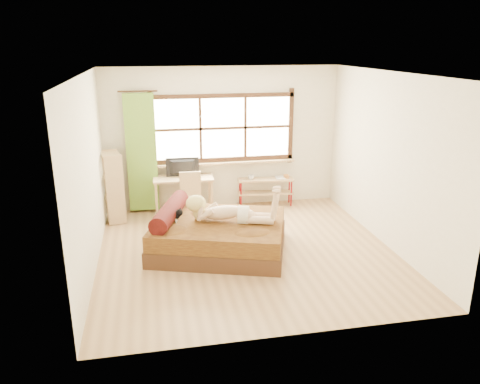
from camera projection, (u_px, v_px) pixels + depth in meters
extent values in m
plane|color=#9E754C|center=(247.00, 251.00, 7.30)|extent=(4.50, 4.50, 0.00)
plane|color=white|center=(248.00, 73.00, 6.48)|extent=(4.50, 4.50, 0.00)
plane|color=silver|center=(223.00, 138.00, 8.99)|extent=(4.50, 0.00, 4.50)
plane|color=silver|center=(293.00, 222.00, 4.79)|extent=(4.50, 0.00, 4.50)
plane|color=silver|center=(88.00, 176.00, 6.48)|extent=(0.00, 4.50, 4.50)
plane|color=silver|center=(388.00, 160.00, 7.30)|extent=(0.00, 4.50, 4.50)
cube|color=#FFEDBF|center=(223.00, 128.00, 8.93)|extent=(2.60, 0.01, 1.30)
cube|color=tan|center=(224.00, 163.00, 9.06)|extent=(2.80, 0.16, 0.04)
cube|color=olive|center=(142.00, 153.00, 8.66)|extent=(0.55, 0.10, 2.20)
cube|color=#381F11|center=(220.00, 243.00, 7.30)|extent=(2.37, 2.12, 0.25)
cube|color=#391D0D|center=(219.00, 228.00, 7.22)|extent=(2.33, 2.08, 0.25)
cylinder|color=black|center=(170.00, 211.00, 7.23)|extent=(0.68, 1.37, 0.28)
cube|color=tan|center=(183.00, 178.00, 8.77)|extent=(1.13, 0.55, 0.04)
cube|color=tan|center=(157.00, 201.00, 8.60)|extent=(0.05, 0.05, 0.67)
cube|color=tan|center=(212.00, 198.00, 8.76)|extent=(0.05, 0.05, 0.67)
cube|color=tan|center=(157.00, 194.00, 8.99)|extent=(0.05, 0.05, 0.67)
cube|color=tan|center=(210.00, 191.00, 9.14)|extent=(0.05, 0.05, 0.67)
imported|color=black|center=(183.00, 168.00, 8.75)|extent=(0.62, 0.10, 0.36)
cube|color=tan|center=(191.00, 199.00, 8.45)|extent=(0.40, 0.40, 0.04)
cube|color=tan|center=(190.00, 184.00, 8.54)|extent=(0.39, 0.05, 0.45)
cube|color=tan|center=(183.00, 214.00, 8.33)|extent=(0.04, 0.04, 0.39)
cube|color=tan|center=(202.00, 213.00, 8.38)|extent=(0.04, 0.04, 0.39)
cube|color=tan|center=(182.00, 208.00, 8.64)|extent=(0.04, 0.04, 0.39)
cube|color=tan|center=(200.00, 207.00, 8.69)|extent=(0.04, 0.04, 0.39)
cube|color=tan|center=(266.00, 180.00, 9.22)|extent=(1.11, 0.38, 0.04)
cube|color=tan|center=(265.00, 193.00, 9.31)|extent=(1.11, 0.38, 0.03)
cylinder|color=maroon|center=(241.00, 194.00, 9.15)|extent=(0.03, 0.03, 0.55)
cylinder|color=maroon|center=(291.00, 193.00, 9.24)|extent=(0.03, 0.03, 0.55)
cylinder|color=maroon|center=(240.00, 191.00, 9.36)|extent=(0.03, 0.03, 0.55)
cylinder|color=maroon|center=(289.00, 190.00, 9.45)|extent=(0.03, 0.03, 0.55)
cube|color=#C87B32|center=(286.00, 176.00, 9.24)|extent=(0.10, 0.10, 0.07)
imported|color=gray|center=(251.00, 177.00, 9.15)|extent=(0.13, 0.13, 0.09)
imported|color=gray|center=(276.00, 178.00, 9.25)|extent=(0.21, 0.27, 0.02)
cube|color=tan|center=(116.00, 217.00, 8.58)|extent=(0.41, 0.57, 0.03)
cube|color=tan|center=(114.00, 197.00, 8.46)|extent=(0.41, 0.57, 0.03)
cube|color=tan|center=(112.00, 176.00, 8.34)|extent=(0.41, 0.57, 0.03)
cube|color=tan|center=(111.00, 155.00, 8.22)|extent=(0.41, 0.57, 0.03)
cube|color=tan|center=(115.00, 191.00, 8.17)|extent=(0.31, 0.09, 1.25)
cube|color=tan|center=(111.00, 183.00, 8.62)|extent=(0.31, 0.09, 1.25)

